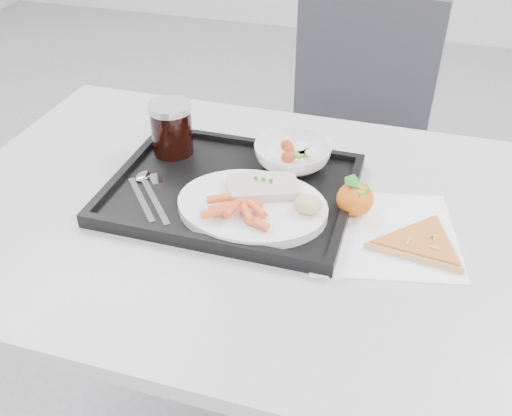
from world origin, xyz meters
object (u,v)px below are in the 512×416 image
at_px(chair, 353,138).
at_px(dinner_plate, 252,207).
at_px(tray, 232,191).
at_px(pizza_slice, 421,243).
at_px(table, 261,239).
at_px(salad_bowl, 293,155).
at_px(cola_glass, 172,127).
at_px(tangerine, 355,199).

xyz_separation_m(chair, dinner_plate, (-0.09, -0.73, 0.24)).
relative_size(tray, dinner_plate, 1.67).
relative_size(tray, pizza_slice, 1.83).
distance_m(table, tray, 0.11).
xyz_separation_m(dinner_plate, salad_bowl, (0.03, 0.17, 0.01)).
bearing_deg(table, cola_glass, 150.71).
height_order(chair, pizza_slice, chair).
distance_m(salad_bowl, pizza_slice, 0.31).
bearing_deg(pizza_slice, salad_bowl, 147.13).
distance_m(table, dinner_plate, 0.09).
relative_size(salad_bowl, pizza_slice, 0.62).
bearing_deg(pizza_slice, cola_glass, 163.43).
distance_m(table, cola_glass, 0.29).
bearing_deg(cola_glass, chair, 62.38).
height_order(table, pizza_slice, pizza_slice).
bearing_deg(tangerine, chair, 97.24).
bearing_deg(chair, cola_glass, -117.62).
distance_m(tray, dinner_plate, 0.08).
relative_size(table, salad_bowl, 7.89).
relative_size(chair, pizza_slice, 3.78).
distance_m(table, pizza_slice, 0.30).
bearing_deg(dinner_plate, table, 70.02).
bearing_deg(table, tangerine, 12.17).
distance_m(salad_bowl, cola_glass, 0.25).
height_order(table, cola_glass, cola_glass).
xyz_separation_m(salad_bowl, cola_glass, (-0.25, -0.02, 0.03)).
bearing_deg(dinner_plate, pizza_slice, -0.09).
distance_m(chair, tangerine, 0.72).
xyz_separation_m(table, salad_bowl, (0.02, 0.14, 0.11)).
bearing_deg(salad_bowl, cola_glass, -175.95).
distance_m(dinner_plate, salad_bowl, 0.17).
bearing_deg(tray, table, -26.77).
bearing_deg(salad_bowl, tangerine, -37.73).
bearing_deg(tray, salad_bowl, 51.08).
bearing_deg(tray, pizza_slice, -9.53).
relative_size(table, tray, 2.67).
xyz_separation_m(table, chair, (0.08, 0.71, -0.15)).
xyz_separation_m(dinner_plate, tangerine, (0.17, 0.06, 0.01)).
height_order(dinner_plate, pizza_slice, dinner_plate).
height_order(cola_glass, tangerine, cola_glass).
xyz_separation_m(tangerine, pizza_slice, (0.12, -0.06, -0.02)).
xyz_separation_m(salad_bowl, pizza_slice, (0.26, -0.17, -0.03)).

